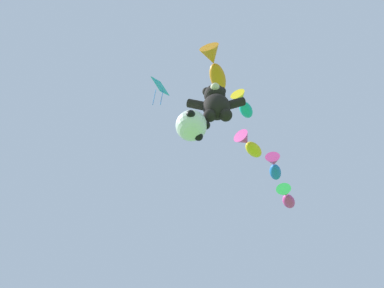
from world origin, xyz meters
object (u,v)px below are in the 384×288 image
(fish_kite_cobalt, at_px, (274,167))
(diamond_kite, at_px, (160,87))
(soccer_ball_kite, at_px, (192,126))
(fish_kite_goldfin, at_px, (249,145))
(teddy_bear_kite, at_px, (216,103))
(fish_kite_magenta, at_px, (287,197))
(fish_kite_tangerine, at_px, (215,67))
(fish_kite_teal, at_px, (243,104))

(fish_kite_cobalt, xyz_separation_m, diamond_kite, (-6.73, -5.63, 0.21))
(soccer_ball_kite, height_order, fish_kite_goldfin, fish_kite_goldfin)
(teddy_bear_kite, height_order, diamond_kite, diamond_kite)
(fish_kite_magenta, bearing_deg, diamond_kite, -134.09)
(fish_kite_cobalt, bearing_deg, fish_kite_tangerine, -120.03)
(fish_kite_tangerine, bearing_deg, fish_kite_cobalt, 59.97)
(soccer_ball_kite, relative_size, fish_kite_tangerine, 0.47)
(fish_kite_tangerine, distance_m, fish_kite_teal, 2.73)
(soccer_ball_kite, height_order, diamond_kite, diamond_kite)
(teddy_bear_kite, distance_m, fish_kite_teal, 4.77)
(fish_kite_goldfin, height_order, fish_kite_magenta, fish_kite_goldfin)
(fish_kite_tangerine, bearing_deg, soccer_ball_kite, 176.83)
(soccer_ball_kite, relative_size, fish_kite_magenta, 0.49)
(fish_kite_teal, height_order, fish_kite_goldfin, fish_kite_goldfin)
(fish_kite_teal, bearing_deg, fish_kite_magenta, 63.46)
(soccer_ball_kite, xyz_separation_m, fish_kite_teal, (2.62, 2.15, 5.09))
(fish_kite_tangerine, height_order, fish_kite_magenta, fish_kite_magenta)
(soccer_ball_kite, bearing_deg, fish_kite_cobalt, 53.54)
(soccer_ball_kite, distance_m, fish_kite_goldfin, 7.66)
(teddy_bear_kite, distance_m, fish_kite_cobalt, 8.98)
(soccer_ball_kite, height_order, fish_kite_magenta, fish_kite_magenta)
(teddy_bear_kite, distance_m, fish_kite_tangerine, 3.47)
(fish_kite_cobalt, height_order, fish_kite_magenta, fish_kite_cobalt)
(fish_kite_goldfin, xyz_separation_m, diamond_kite, (-4.87, -3.64, 0.37))
(fish_kite_magenta, distance_m, diamond_kite, 11.35)
(fish_kite_tangerine, relative_size, fish_kite_magenta, 1.04)
(fish_kite_cobalt, bearing_deg, diamond_kite, -140.07)
(fish_kite_cobalt, bearing_deg, soccer_ball_kite, -126.46)
(fish_kite_goldfin, xyz_separation_m, fish_kite_cobalt, (1.85, 1.99, 0.17))
(fish_kite_teal, height_order, diamond_kite, diamond_kite)
(fish_kite_cobalt, bearing_deg, fish_kite_goldfin, -132.90)
(fish_kite_teal, relative_size, fish_kite_goldfin, 0.83)
(teddy_bear_kite, relative_size, diamond_kite, 0.83)
(soccer_ball_kite, height_order, fish_kite_cobalt, fish_kite_cobalt)
(fish_kite_teal, bearing_deg, fish_kite_tangerine, -125.08)
(soccer_ball_kite, distance_m, diamond_kite, 5.77)
(fish_kite_goldfin, relative_size, fish_kite_cobalt, 0.96)
(teddy_bear_kite, height_order, fish_kite_magenta, fish_kite_magenta)
(fish_kite_teal, xyz_separation_m, fish_kite_magenta, (3.59, 7.18, -0.29))
(teddy_bear_kite, height_order, fish_kite_tangerine, fish_kite_tangerine)
(fish_kite_cobalt, height_order, diamond_kite, diamond_kite)
(teddy_bear_kite, relative_size, fish_kite_teal, 1.21)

